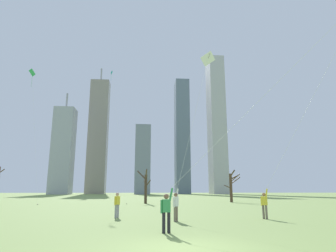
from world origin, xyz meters
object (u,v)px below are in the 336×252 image
object	(u,v)px
kite_flyer_midfield_right_white	(183,174)
bystander_far_off_by_trees	(117,204)
kite_flyer_foreground_right_blue	(305,122)
bare_tree_leftmost	(145,186)
bare_tree_rightmost	(231,185)
distant_kite_drifting_right_green	(33,83)
kite_flyer_midfield_center_red	(241,131)
distant_kite_high_overhead_teal	(113,88)

from	to	relation	value
kite_flyer_midfield_right_white	bystander_far_off_by_trees	bearing A→B (deg)	153.05
kite_flyer_foreground_right_blue	bare_tree_leftmost	distance (m)	26.40
bystander_far_off_by_trees	bare_tree_rightmost	size ratio (longest dim) A/B	0.34
distant_kite_drifting_right_green	bare_tree_leftmost	world-z (taller)	distant_kite_drifting_right_green
distant_kite_drifting_right_green	bare_tree_leftmost	size ratio (longest dim) A/B	3.68
kite_flyer_midfield_center_red	bystander_far_off_by_trees	world-z (taller)	kite_flyer_midfield_center_red
distant_kite_high_overhead_teal	bare_tree_leftmost	xyz separation A→B (m)	(5.12, -1.61, -14.60)
kite_flyer_foreground_right_blue	distant_kite_high_overhead_teal	world-z (taller)	distant_kite_high_overhead_teal
kite_flyer_midfield_center_red	bare_tree_rightmost	world-z (taller)	kite_flyer_midfield_center_red
kite_flyer_midfield_center_red	distant_kite_high_overhead_teal	size ratio (longest dim) A/B	0.88
kite_flyer_midfield_center_red	distant_kite_drifting_right_green	distance (m)	31.77
kite_flyer_foreground_right_blue	bystander_far_off_by_trees	distance (m)	12.93
kite_flyer_foreground_right_blue	bystander_far_off_by_trees	world-z (taller)	kite_flyer_foreground_right_blue
bare_tree_rightmost	kite_flyer_midfield_center_red	bearing A→B (deg)	-105.62
bare_tree_leftmost	kite_flyer_foreground_right_blue	bearing A→B (deg)	-68.61
kite_flyer_foreground_right_blue	bystander_far_off_by_trees	xyz separation A→B (m)	(-11.43, 3.50, -4.92)
kite_flyer_midfield_center_red	kite_flyer_midfield_right_white	world-z (taller)	kite_flyer_midfield_center_red
kite_flyer_midfield_center_red	distant_kite_high_overhead_teal	distance (m)	34.13
kite_flyer_midfield_right_white	distant_kite_drifting_right_green	bearing A→B (deg)	132.96
kite_flyer_midfield_right_white	bare_tree_rightmost	bearing A→B (deg)	67.51
kite_flyer_midfield_right_white	bare_tree_leftmost	bearing A→B (deg)	95.51
bystander_far_off_by_trees	bare_tree_rightmost	distance (m)	28.14
distant_kite_high_overhead_teal	bare_tree_leftmost	size ratio (longest dim) A/B	4.42
kite_flyer_foreground_right_blue	bare_tree_leftmost	bearing A→B (deg)	111.39
distant_kite_drifting_right_green	bare_tree_rightmost	bearing A→B (deg)	16.56
bare_tree_rightmost	bystander_far_off_by_trees	bearing A→B (deg)	-121.88
distant_kite_high_overhead_teal	bare_tree_leftmost	distance (m)	15.55
kite_flyer_midfield_right_white	bare_tree_rightmost	size ratio (longest dim) A/B	2.55
distant_kite_drifting_right_green	bare_tree_rightmost	world-z (taller)	distant_kite_drifting_right_green
kite_flyer_midfield_center_red	distant_kite_high_overhead_teal	bearing A→B (deg)	106.88
kite_flyer_foreground_right_blue	bare_tree_rightmost	bearing A→B (deg)	82.91
kite_flyer_foreground_right_blue	bare_tree_leftmost	world-z (taller)	kite_flyer_foreground_right_blue
distant_kite_drifting_right_green	kite_flyer_foreground_right_blue	bearing A→B (deg)	-38.79
kite_flyer_midfield_center_red	kite_flyer_midfield_right_white	distance (m)	6.25
kite_flyer_midfield_right_white	bystander_far_off_by_trees	world-z (taller)	kite_flyer_midfield_right_white
bare_tree_leftmost	distant_kite_drifting_right_green	bearing A→B (deg)	-160.35
distant_kite_high_overhead_teal	bare_tree_leftmost	world-z (taller)	distant_kite_high_overhead_teal
distant_kite_drifting_right_green	distant_kite_high_overhead_teal	distance (m)	11.65
kite_flyer_midfield_center_red	kite_flyer_foreground_right_blue	size ratio (longest dim) A/B	0.88
kite_flyer_midfield_center_red	distant_kite_drifting_right_green	size ratio (longest dim) A/B	1.05
bystander_far_off_by_trees	distant_kite_drifting_right_green	size ratio (longest dim) A/B	0.10
kite_flyer_midfield_center_red	distant_kite_drifting_right_green	xyz separation A→B (m)	(-18.47, 23.58, 10.60)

